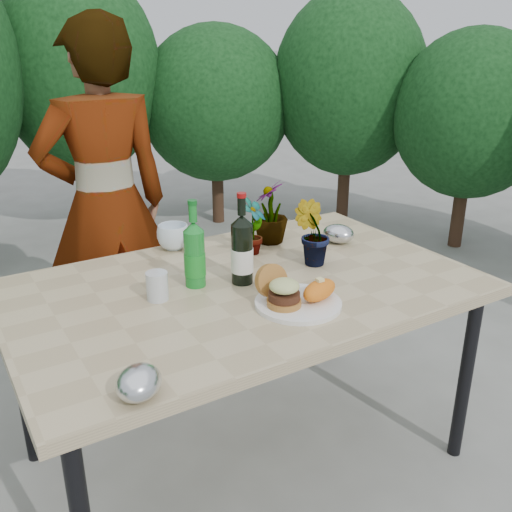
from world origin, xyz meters
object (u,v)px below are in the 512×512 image
person (106,206)px  dinner_plate (298,303)px  patio_table (244,298)px

person → dinner_plate: bearing=105.1°
dinner_plate → person: 1.19m
patio_table → person: size_ratio=0.97×
dinner_plate → person: bearing=102.4°
person → patio_table: bearing=104.6°
patio_table → dinner_plate: 0.26m
patio_table → person: (-0.19, 0.92, 0.13)m
patio_table → person: 0.95m
patio_table → dinner_plate: size_ratio=5.71×
dinner_plate → person: (-0.26, 1.16, 0.07)m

